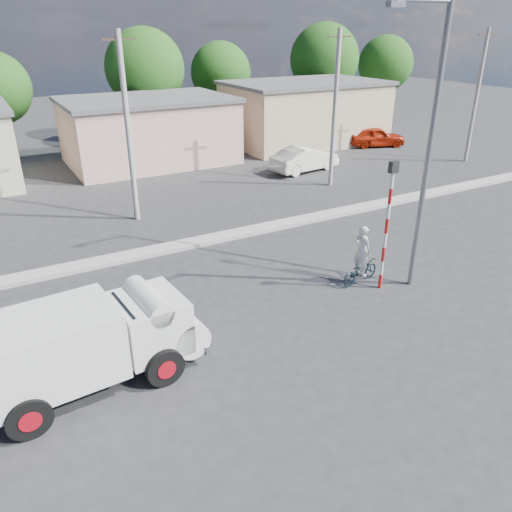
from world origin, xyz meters
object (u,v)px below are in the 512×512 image
car_red (376,137)px  traffic_pole (388,216)px  car_cream (305,159)px  streetlight (427,140)px  cyclist (361,259)px  bicycle (360,271)px  truck (92,342)px

car_red → traffic_pole: traffic_pole is taller
car_cream → streetlight: size_ratio=0.50×
cyclist → car_red: 22.00m
bicycle → cyclist: 0.46m
traffic_pole → car_cream: bearing=65.5°
truck → streetlight: (10.46, 0.07, 3.73)m
bicycle → truck: bearing=86.6°
cyclist → car_cream: size_ratio=0.40×
truck → cyclist: (9.18, 1.02, -0.33)m
car_red → traffic_pole: 22.34m
bicycle → cyclist: (0.00, 0.00, 0.46)m
cyclist → traffic_pole: (0.34, -0.65, 1.70)m
bicycle → streetlight: streetlight is taller
cyclist → car_cream: 14.58m
truck → bicycle: size_ratio=3.35×
bicycle → traffic_pole: size_ratio=0.38×
streetlight → car_red: bearing=51.3°
truck → cyclist: truck is taller
car_cream → traffic_pole: (-6.22, -13.67, 1.86)m
car_cream → traffic_pole: 15.13m
bicycle → traffic_pole: traffic_pole is taller
truck → traffic_pole: traffic_pole is taller
truck → car_red: truck is taller
traffic_pole → streetlight: streetlight is taller
truck → car_cream: truck is taller
truck → traffic_pole: size_ratio=1.26×
cyclist → car_red: (14.97, 16.13, -0.18)m
streetlight → car_cream: bearing=69.3°
truck → traffic_pole: (9.52, 0.37, 1.36)m
streetlight → traffic_pole: bearing=162.3°
bicycle → car_red: car_red is taller
truck → car_cream: (15.74, 14.03, -0.49)m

